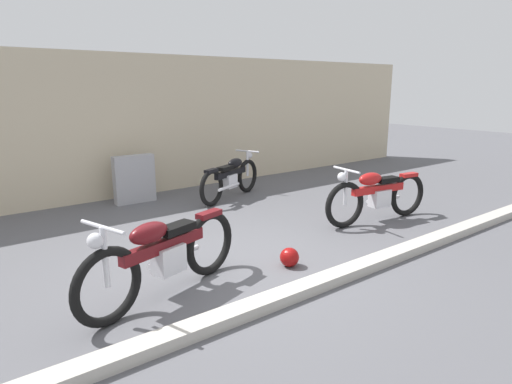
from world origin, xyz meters
name	(u,v)px	position (x,y,z in m)	size (l,w,h in m)	color
ground_plane	(229,264)	(0.00, 0.00, 0.00)	(40.00, 40.00, 0.00)	#56565B
building_wall	(105,127)	(0.00, 4.37, 1.44)	(18.00, 0.30, 2.88)	beige
curb_strip	(291,293)	(0.00, -1.20, 0.06)	(18.00, 0.24, 0.12)	#B7B2A8
stone_marker	(134,179)	(0.26, 3.68, 0.47)	(0.79, 0.20, 0.94)	#9E9EA3
helmet	(289,257)	(0.57, -0.54, 0.12)	(0.25, 0.25, 0.25)	maroon
motorcycle_maroon	(163,255)	(-1.06, -0.33, 0.48)	(2.17, 0.89, 1.00)	black
motorcycle_black	(231,177)	(1.94, 2.80, 0.44)	(1.91, 0.95, 0.91)	black
motorcycle_red	(377,195)	(3.00, 0.01, 0.47)	(2.16, 0.61, 0.97)	black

